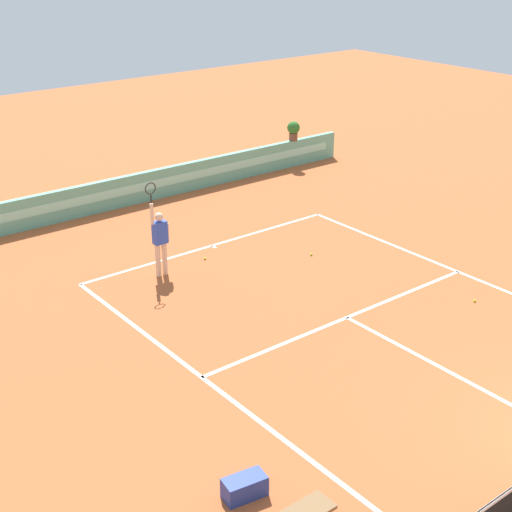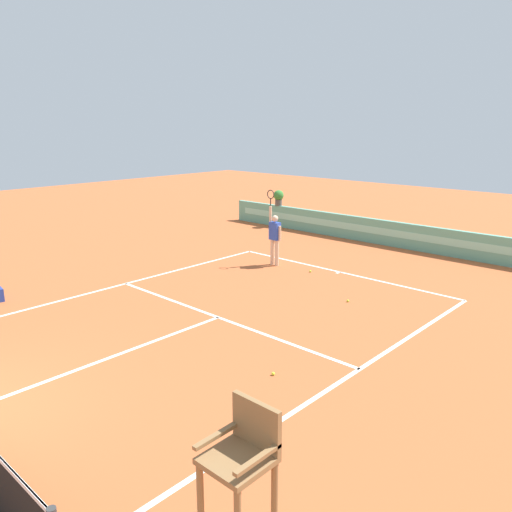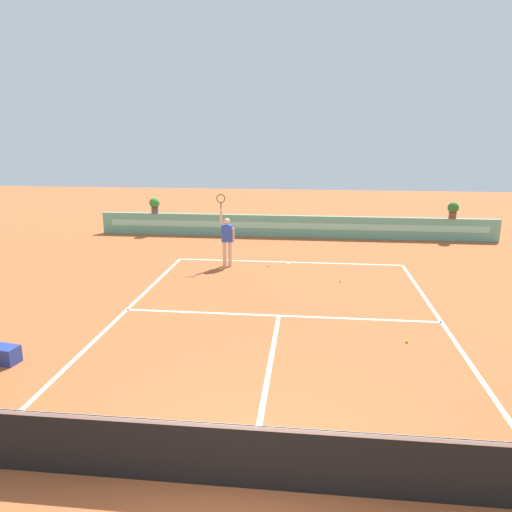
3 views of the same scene
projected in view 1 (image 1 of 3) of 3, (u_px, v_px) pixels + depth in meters
The scene contains 9 objects.
ground_plane at pixel (359, 324), 17.28m from camera, with size 60.00×60.00×0.00m, color #B2562D.
court_lines at pixel (337, 312), 17.79m from camera, with size 8.32×11.94×0.01m.
back_wall_barrier at pixel (132, 190), 24.55m from camera, with size 18.00×0.21×1.00m.
gear_bag at pixel (245, 487), 11.99m from camera, with size 0.70×0.36×0.36m, color navy.
tennis_player at pixel (160, 238), 19.29m from camera, with size 0.62×0.22×2.58m.
tennis_ball_near_baseline at pixel (311, 254), 20.86m from camera, with size 0.07×0.07×0.07m, color #CCE033.
tennis_ball_mid_court at pixel (475, 301), 18.28m from camera, with size 0.07×0.07×0.07m, color #CCE033.
tennis_ball_by_sideline at pixel (205, 258), 20.61m from camera, with size 0.07×0.07×0.07m, color #CCE033.
potted_plant_far_right at pixel (293, 129), 28.12m from camera, with size 0.48×0.48×0.72m.
Camera 1 is at (-11.26, -4.46, 8.39)m, focal length 52.74 mm.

